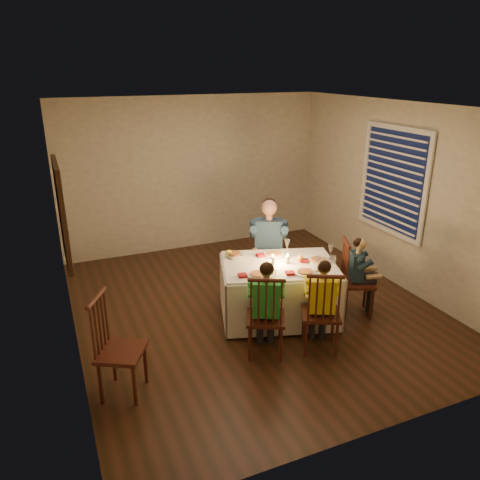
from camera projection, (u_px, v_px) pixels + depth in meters
name	position (u px, v px, depth m)	size (l,w,h in m)	color
ground	(253.00, 307.00, 6.27)	(5.00, 5.00, 0.00)	black
wall_left	(63.00, 239.00, 4.99)	(0.02, 5.00, 2.60)	beige
wall_right	(398.00, 196.00, 6.64)	(0.02, 5.00, 2.60)	beige
wall_back	(193.00, 174.00, 7.97)	(4.50, 0.02, 2.60)	beige
ceiling	(256.00, 106.00, 5.36)	(5.00, 5.00, 0.00)	white
dining_table	(279.00, 279.00, 5.85)	(1.66, 1.40, 0.71)	white
chair_adult	(267.00, 289.00, 6.78)	(0.41, 0.39, 1.01)	#3D1610
chair_near_left	(265.00, 353.00, 5.27)	(0.41, 0.39, 1.01)	#3D1610
chair_near_right	(318.00, 348.00, 5.35)	(0.41, 0.39, 1.01)	#3D1610
chair_end	(354.00, 313.00, 6.12)	(0.41, 0.39, 1.01)	#3D1610
chair_extra	(126.00, 392.00, 4.63)	(0.43, 0.41, 1.06)	#3D1610
adult	(267.00, 289.00, 6.78)	(0.51, 0.47, 1.34)	#2E4D74
child_green	(265.00, 353.00, 5.27)	(0.38, 0.35, 1.12)	green
child_yellow	(318.00, 348.00, 5.35)	(0.37, 0.34, 1.10)	yellow
child_teal	(354.00, 313.00, 6.12)	(0.34, 0.31, 1.04)	#1A3041
setting_adult	(274.00, 255.00, 6.02)	(0.26, 0.26, 0.02)	white
setting_green	(258.00, 275.00, 5.44)	(0.26, 0.26, 0.02)	white
setting_yellow	(305.00, 273.00, 5.50)	(0.26, 0.26, 0.02)	white
setting_teal	(318.00, 261.00, 5.84)	(0.26, 0.26, 0.02)	white
candle_left	(273.00, 260.00, 5.75)	(0.06, 0.06, 0.10)	white
candle_right	(287.00, 260.00, 5.77)	(0.06, 0.06, 0.10)	white
squash	(229.00, 253.00, 5.98)	(0.09, 0.09, 0.09)	#FCF742
orange_fruit	(300.00, 258.00, 5.83)	(0.08, 0.08, 0.08)	#FE9F15
serving_bowl	(235.00, 256.00, 5.95)	(0.20, 0.20, 0.05)	white
wall_mirror	(62.00, 213.00, 5.19)	(0.06, 0.95, 1.15)	black
window_blinds	(393.00, 181.00, 6.64)	(0.07, 1.34, 1.54)	black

